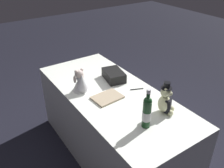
# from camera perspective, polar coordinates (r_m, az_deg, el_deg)

# --- Properties ---
(ground_plane) EXTENTS (12.00, 12.00, 0.00)m
(ground_plane) POSITION_cam_1_polar(r_m,az_deg,el_deg) (2.83, 0.00, -15.28)
(ground_plane) COLOR black
(reception_table) EXTENTS (1.82, 0.80, 0.76)m
(reception_table) POSITION_cam_1_polar(r_m,az_deg,el_deg) (2.57, 0.00, -9.30)
(reception_table) COLOR white
(reception_table) RESTS_ON ground_plane
(teddy_bear_groom) EXTENTS (0.15, 0.15, 0.29)m
(teddy_bear_groom) POSITION_cam_1_polar(r_m,az_deg,el_deg) (2.09, 12.50, -3.93)
(teddy_bear_groom) COLOR beige
(teddy_bear_groom) RESTS_ON reception_table
(teddy_bear_bride) EXTENTS (0.19, 0.15, 0.23)m
(teddy_bear_bride) POSITION_cam_1_polar(r_m,az_deg,el_deg) (2.36, -7.39, 0.55)
(teddy_bear_bride) COLOR white
(teddy_bear_bride) RESTS_ON reception_table
(champagne_bottle) EXTENTS (0.07, 0.07, 0.34)m
(champagne_bottle) POSITION_cam_1_polar(r_m,az_deg,el_deg) (1.88, 8.15, -6.43)
(champagne_bottle) COLOR #163B1C
(champagne_bottle) RESTS_ON reception_table
(signing_pen) EXTENTS (0.06, 0.13, 0.01)m
(signing_pen) POSITION_cam_1_polar(r_m,az_deg,el_deg) (2.42, 5.92, -1.17)
(signing_pen) COLOR black
(signing_pen) RESTS_ON reception_table
(gift_case_black) EXTENTS (0.30, 0.23, 0.10)m
(gift_case_black) POSITION_cam_1_polar(r_m,az_deg,el_deg) (2.57, 0.42, 2.06)
(gift_case_black) COLOR black
(gift_case_black) RESTS_ON reception_table
(guestbook) EXTENTS (0.21, 0.28, 0.02)m
(guestbook) POSITION_cam_1_polar(r_m,az_deg,el_deg) (2.27, -1.11, -3.15)
(guestbook) COLOR tan
(guestbook) RESTS_ON reception_table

